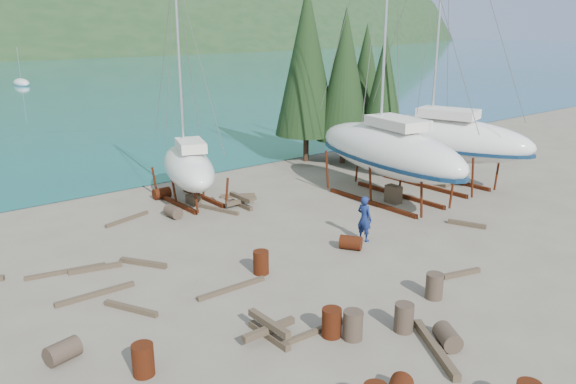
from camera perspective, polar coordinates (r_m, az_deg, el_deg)
ground at (r=21.26m, az=4.09°, el=-7.94°), size 600.00×600.00×0.00m
cypress_near_right at (r=36.81m, az=5.80°, el=11.75°), size 3.60×3.60×10.00m
cypress_mid_right at (r=36.61m, az=9.69°, el=10.21°), size 3.06×3.06×8.50m
cypress_back_left at (r=37.19m, az=1.92°, el=13.22°), size 4.14×4.14×11.50m
cypress_far_right at (r=39.70m, az=7.88°, el=11.18°), size 3.24×3.24×9.00m
moored_boat_mid at (r=97.26m, az=-25.46°, el=9.97°), size 2.00×5.00×6.05m
large_sailboat_near at (r=29.19m, az=10.12°, el=4.25°), size 4.90×11.08×16.87m
large_sailboat_far at (r=32.98m, az=15.04°, el=5.34°), size 5.90×10.95×16.64m
small_sailboat_shore at (r=29.08m, az=-10.08°, el=2.59°), size 4.61×7.62×11.64m
worker at (r=23.92m, az=7.77°, el=-2.69°), size 0.52×0.75×1.96m
drum_0 at (r=15.70m, az=-14.51°, el=-16.18°), size 0.58×0.58×0.88m
drum_1 at (r=17.09m, az=15.90°, el=-13.98°), size 0.95×1.05×0.58m
drum_4 at (r=30.42m, az=-12.70°, el=-0.13°), size 0.89×0.60×0.58m
drum_5 at (r=17.47m, az=11.69°, el=-12.39°), size 0.58×0.58×0.88m
drum_6 at (r=23.15m, az=6.39°, el=-5.13°), size 0.96×1.05×0.58m
drum_10 at (r=16.92m, az=4.45°, el=-13.08°), size 0.58×0.58×0.88m
drum_11 at (r=27.30m, az=-11.59°, el=-1.97°), size 0.63×0.91×0.58m
drum_14 at (r=20.81m, az=-2.76°, el=-7.15°), size 0.58×0.58×0.88m
drum_15 at (r=16.99m, az=-21.90°, el=-14.79°), size 0.99×0.76×0.58m
drum_16 at (r=16.85m, az=6.60°, el=-13.29°), size 0.58×0.58×0.88m
drum_17 at (r=19.63m, az=14.64°, el=-9.22°), size 0.58×0.58×0.88m
timber_1 at (r=26.95m, az=17.71°, el=-3.12°), size 0.81×1.65×0.19m
timber_3 at (r=17.35m, az=3.62°, el=-13.65°), size 3.19×0.32×0.15m
timber_4 at (r=22.36m, az=-18.97°, el=-7.34°), size 1.90×0.64×0.17m
timber_6 at (r=30.04m, az=-5.11°, el=-0.38°), size 1.67×1.09×0.19m
timber_7 at (r=21.71m, az=17.21°, el=-7.90°), size 1.60×0.62×0.17m
timber_8 at (r=22.30m, az=-14.48°, el=-6.98°), size 1.22×1.78×0.19m
timber_9 at (r=27.45m, az=-16.00°, el=-2.66°), size 2.41×0.86×0.15m
timber_10 at (r=28.07m, az=-7.41°, el=-1.70°), size 1.06×2.78×0.16m
timber_11 at (r=19.77m, az=-5.73°, el=-9.71°), size 2.69×0.21×0.15m
timber_12 at (r=19.05m, az=-15.68°, el=-11.32°), size 1.07×1.90×0.17m
timber_15 at (r=22.49m, az=-21.63°, el=-7.51°), size 2.81×0.73×0.15m
timber_16 at (r=16.82m, az=14.75°, el=-15.11°), size 1.69×2.59×0.23m
timber_17 at (r=20.34m, az=-18.95°, el=-9.78°), size 2.71×0.23×0.16m
timber_pile_fore at (r=16.83m, az=-1.95°, el=-13.76°), size 1.80×1.80×0.60m
timber_pile_aft at (r=28.41m, az=-4.79°, el=-0.93°), size 1.80×1.80×0.60m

